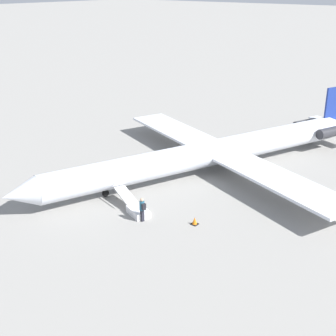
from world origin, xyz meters
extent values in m
plane|color=gray|center=(0.00, 0.00, 0.00)|extent=(600.00, 600.00, 0.00)
cylinder|color=silver|center=(0.00, 0.00, 1.73)|extent=(28.88, 12.22, 2.23)
cone|color=silver|center=(15.22, -5.47, 1.73)|extent=(3.05, 2.89, 2.19)
cube|color=silver|center=(-15.18, 5.46, 1.95)|extent=(3.38, 6.34, 0.11)
cube|color=silver|center=(1.10, 7.46, 1.56)|extent=(7.61, 13.02, 0.22)
cube|color=silver|center=(-3.91, -6.45, 1.56)|extent=(7.61, 13.02, 0.22)
cylinder|color=#2D2D33|center=(-12.02, 5.99, 1.90)|extent=(2.86, 1.85, 1.00)
cylinder|color=#2D2D33|center=(-13.08, 3.04, 1.90)|extent=(2.86, 1.85, 1.00)
cylinder|color=black|center=(9.14, -3.29, 0.28)|extent=(0.57, 0.32, 0.55)
cylinder|color=#2D2D33|center=(9.14, -3.29, 0.64)|extent=(0.10, 0.10, 0.17)
cylinder|color=black|center=(-2.47, 1.96, 0.28)|extent=(0.57, 0.32, 0.55)
cylinder|color=#2D2D33|center=(-2.47, 1.96, 0.64)|extent=(0.10, 0.10, 0.17)
cylinder|color=black|center=(-3.15, 0.07, 0.28)|extent=(0.57, 0.32, 0.55)
cylinder|color=#2D2D33|center=(-3.15, 0.07, 0.64)|extent=(0.10, 0.10, 0.17)
cube|color=silver|center=(9.81, 0.79, 0.25)|extent=(1.64, 2.07, 0.50)
cube|color=silver|center=(9.14, -1.09, 0.75)|extent=(1.60, 2.40, 0.62)
cube|color=silver|center=(9.56, -1.24, 1.25)|extent=(0.81, 2.10, 0.56)
cube|color=#23232D|center=(10.30, 1.60, 0.42)|extent=(0.28, 0.33, 0.85)
cylinder|color=#265972|center=(10.30, 1.60, 1.18)|extent=(0.36, 0.36, 0.65)
sphere|color=tan|center=(10.30, 1.60, 1.62)|extent=(0.24, 0.24, 0.24)
cube|color=black|center=(10.39, 1.86, 1.21)|extent=(0.32, 0.26, 0.44)
cube|color=black|center=(8.39, 4.74, 0.01)|extent=(0.48, 0.48, 0.03)
cone|color=orange|center=(8.39, 4.74, 0.26)|extent=(0.37, 0.37, 0.52)
camera|label=1|loc=(31.64, 21.35, 15.62)|focal=50.00mm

